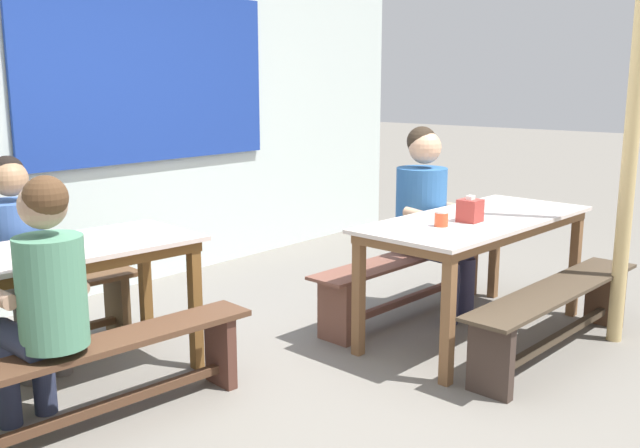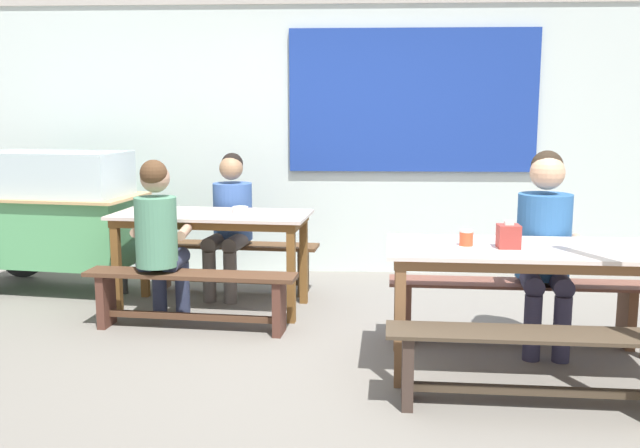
% 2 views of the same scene
% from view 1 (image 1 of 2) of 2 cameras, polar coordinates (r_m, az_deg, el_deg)
% --- Properties ---
extents(ground_plane, '(40.00, 40.00, 0.00)m').
position_cam_1_polar(ground_plane, '(4.02, 0.80, -12.22)').
color(ground_plane, slate).
extents(backdrop_wall, '(7.39, 0.23, 2.73)m').
position_cam_1_polar(backdrop_wall, '(5.55, -18.71, 9.02)').
color(backdrop_wall, silver).
rests_on(backdrop_wall, ground_plane).
extents(dining_table_far, '(1.58, 0.81, 0.77)m').
position_cam_1_polar(dining_table_far, '(3.90, -20.85, -3.05)').
color(dining_table_far, beige).
rests_on(dining_table_far, ground_plane).
extents(dining_table_near, '(1.77, 0.83, 0.77)m').
position_cam_1_polar(dining_table_near, '(4.57, 12.63, -0.39)').
color(dining_table_near, silver).
rests_on(dining_table_near, ground_plane).
extents(bench_far_back, '(1.52, 0.43, 0.42)m').
position_cam_1_polar(bench_far_back, '(4.50, -23.30, -6.66)').
color(bench_far_back, '#543820').
rests_on(bench_far_back, ground_plane).
extents(bench_far_front, '(1.55, 0.39, 0.42)m').
position_cam_1_polar(bench_far_front, '(3.54, -16.76, -11.06)').
color(bench_far_front, '#4F3321').
rests_on(bench_far_front, ground_plane).
extents(bench_near_back, '(1.72, 0.37, 0.42)m').
position_cam_1_polar(bench_near_back, '(4.96, 6.92, -4.23)').
color(bench_near_back, brown).
rests_on(bench_near_back, ground_plane).
extents(bench_near_front, '(1.75, 0.37, 0.42)m').
position_cam_1_polar(bench_near_front, '(4.43, 18.57, -6.73)').
color(bench_near_front, '#443728').
rests_on(bench_near_front, ground_plane).
extents(person_right_near_table, '(0.50, 0.59, 1.31)m').
position_cam_1_polar(person_right_near_table, '(4.95, 8.68, 1.25)').
color(person_right_near_table, '#312F47').
rests_on(person_right_near_table, ground_plane).
extents(person_center_facing, '(0.48, 0.59, 1.21)m').
position_cam_1_polar(person_center_facing, '(4.34, -23.21, -1.93)').
color(person_center_facing, '#615953').
rests_on(person_center_facing, ground_plane).
extents(person_left_back_turned, '(0.41, 0.53, 1.23)m').
position_cam_1_polar(person_left_back_turned, '(3.37, -21.45, -5.23)').
color(person_left_back_turned, '#2E354E').
rests_on(person_left_back_turned, ground_plane).
extents(tissue_box, '(0.13, 0.13, 0.16)m').
position_cam_1_polar(tissue_box, '(4.38, 12.06, 1.09)').
color(tissue_box, '#9F352F').
rests_on(tissue_box, dining_table_near).
extents(condiment_jar, '(0.08, 0.08, 0.10)m').
position_cam_1_polar(condiment_jar, '(4.21, 9.80, 0.44)').
color(condiment_jar, '#D24C2A').
rests_on(condiment_jar, dining_table_near).
extents(soup_bowl, '(0.12, 0.12, 0.05)m').
position_cam_1_polar(soup_bowl, '(4.00, -18.37, -0.91)').
color(soup_bowl, silver).
rests_on(soup_bowl, dining_table_far).
extents(wooden_support_post, '(0.09, 0.09, 2.46)m').
position_cam_1_polar(wooden_support_post, '(4.65, 23.88, 5.78)').
color(wooden_support_post, tan).
rests_on(wooden_support_post, ground_plane).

